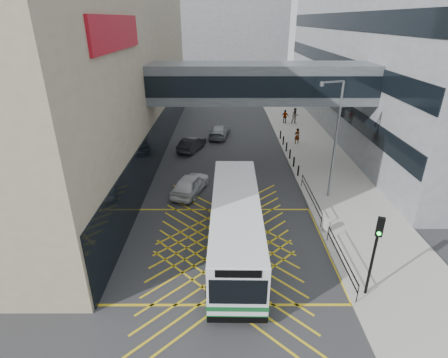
{
  "coord_description": "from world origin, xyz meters",
  "views": [
    {
      "loc": [
        -0.04,
        -16.89,
        12.2
      ],
      "look_at": [
        0.0,
        4.0,
        2.6
      ],
      "focal_mm": 28.0,
      "sensor_mm": 36.0,
      "label": 1
    }
  ],
  "objects_px": {
    "car_dark": "(192,144)",
    "pedestrian_b": "(295,116)",
    "bus": "(236,222)",
    "traffic_light": "(376,246)",
    "street_lamp": "(334,134)",
    "pedestrian_a": "(297,136)",
    "car_silver": "(220,131)",
    "litter_bin": "(327,225)",
    "car_white": "(190,184)",
    "pedestrian_c": "(285,117)"
  },
  "relations": [
    {
      "from": "bus",
      "to": "traffic_light",
      "type": "relative_size",
      "value": 2.67
    },
    {
      "from": "car_dark",
      "to": "pedestrian_a",
      "type": "distance_m",
      "value": 11.09
    },
    {
      "from": "car_dark",
      "to": "car_silver",
      "type": "relative_size",
      "value": 0.94
    },
    {
      "from": "bus",
      "to": "pedestrian_a",
      "type": "xyz_separation_m",
      "value": [
        7.07,
        18.34,
        -0.75
      ]
    },
    {
      "from": "litter_bin",
      "to": "car_silver",
      "type": "bearing_deg",
      "value": 109.17
    },
    {
      "from": "pedestrian_b",
      "to": "car_white",
      "type": "bearing_deg",
      "value": -128.09
    },
    {
      "from": "car_dark",
      "to": "street_lamp",
      "type": "height_order",
      "value": "street_lamp"
    },
    {
      "from": "car_silver",
      "to": "street_lamp",
      "type": "distance_m",
      "value": 17.51
    },
    {
      "from": "bus",
      "to": "litter_bin",
      "type": "xyz_separation_m",
      "value": [
        5.71,
        1.52,
        -1.18
      ]
    },
    {
      "from": "car_white",
      "to": "car_silver",
      "type": "height_order",
      "value": "car_white"
    },
    {
      "from": "litter_bin",
      "to": "pedestrian_a",
      "type": "bearing_deg",
      "value": 85.39
    },
    {
      "from": "car_silver",
      "to": "car_white",
      "type": "bearing_deg",
      "value": 90.6
    },
    {
      "from": "bus",
      "to": "car_white",
      "type": "bearing_deg",
      "value": 115.16
    },
    {
      "from": "traffic_light",
      "to": "car_white",
      "type": "bearing_deg",
      "value": 152.07
    },
    {
      "from": "car_dark",
      "to": "pedestrian_b",
      "type": "distance_m",
      "value": 15.42
    },
    {
      "from": "car_silver",
      "to": "pedestrian_b",
      "type": "distance_m",
      "value": 10.66
    },
    {
      "from": "car_silver",
      "to": "street_lamp",
      "type": "height_order",
      "value": "street_lamp"
    },
    {
      "from": "street_lamp",
      "to": "litter_bin",
      "type": "bearing_deg",
      "value": -125.94
    },
    {
      "from": "bus",
      "to": "street_lamp",
      "type": "distance_m",
      "value": 9.87
    },
    {
      "from": "car_white",
      "to": "pedestrian_a",
      "type": "height_order",
      "value": "pedestrian_a"
    },
    {
      "from": "litter_bin",
      "to": "car_dark",
      "type": "bearing_deg",
      "value": 122.33
    },
    {
      "from": "car_white",
      "to": "traffic_light",
      "type": "relative_size",
      "value": 1.11
    },
    {
      "from": "bus",
      "to": "pedestrian_b",
      "type": "relative_size",
      "value": 5.98
    },
    {
      "from": "car_white",
      "to": "litter_bin",
      "type": "relative_size",
      "value": 6.01
    },
    {
      "from": "pedestrian_a",
      "to": "traffic_light",
      "type": "bearing_deg",
      "value": 73.51
    },
    {
      "from": "car_silver",
      "to": "traffic_light",
      "type": "bearing_deg",
      "value": 115.13
    },
    {
      "from": "car_white",
      "to": "bus",
      "type": "bearing_deg",
      "value": 131.26
    },
    {
      "from": "car_dark",
      "to": "pedestrian_a",
      "type": "relative_size",
      "value": 2.68
    },
    {
      "from": "street_lamp",
      "to": "pedestrian_b",
      "type": "bearing_deg",
      "value": 64.99
    },
    {
      "from": "car_white",
      "to": "pedestrian_b",
      "type": "height_order",
      "value": "pedestrian_b"
    },
    {
      "from": "car_dark",
      "to": "car_white",
      "type": "bearing_deg",
      "value": 113.6
    },
    {
      "from": "street_lamp",
      "to": "litter_bin",
      "type": "height_order",
      "value": "street_lamp"
    },
    {
      "from": "street_lamp",
      "to": "pedestrian_a",
      "type": "distance_m",
      "value": 12.76
    },
    {
      "from": "traffic_light",
      "to": "pedestrian_a",
      "type": "distance_m",
      "value": 22.45
    },
    {
      "from": "car_dark",
      "to": "pedestrian_b",
      "type": "relative_size",
      "value": 2.29
    },
    {
      "from": "pedestrian_c",
      "to": "bus",
      "type": "bearing_deg",
      "value": 95.4
    },
    {
      "from": "bus",
      "to": "pedestrian_b",
      "type": "bearing_deg",
      "value": 73.26
    },
    {
      "from": "pedestrian_b",
      "to": "car_silver",
      "type": "bearing_deg",
      "value": -159.11
    },
    {
      "from": "car_white",
      "to": "car_dark",
      "type": "height_order",
      "value": "car_white"
    },
    {
      "from": "pedestrian_b",
      "to": "litter_bin",
      "type": "bearing_deg",
      "value": -102.86
    },
    {
      "from": "pedestrian_c",
      "to": "street_lamp",
      "type": "bearing_deg",
      "value": 110.06
    },
    {
      "from": "car_white",
      "to": "car_silver",
      "type": "bearing_deg",
      "value": -81.49
    },
    {
      "from": "pedestrian_a",
      "to": "pedestrian_c",
      "type": "relative_size",
      "value": 0.99
    },
    {
      "from": "pedestrian_b",
      "to": "bus",
      "type": "bearing_deg",
      "value": -114.49
    },
    {
      "from": "bus",
      "to": "street_lamp",
      "type": "bearing_deg",
      "value": 42.69
    },
    {
      "from": "litter_bin",
      "to": "pedestrian_b",
      "type": "xyz_separation_m",
      "value": [
        2.6,
        24.59,
        0.57
      ]
    },
    {
      "from": "street_lamp",
      "to": "pedestrian_a",
      "type": "relative_size",
      "value": 5.09
    },
    {
      "from": "litter_bin",
      "to": "pedestrian_b",
      "type": "relative_size",
      "value": 0.41
    },
    {
      "from": "pedestrian_c",
      "to": "pedestrian_a",
      "type": "bearing_deg",
      "value": 110.26
    },
    {
      "from": "traffic_light",
      "to": "street_lamp",
      "type": "bearing_deg",
      "value": 107.39
    }
  ]
}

